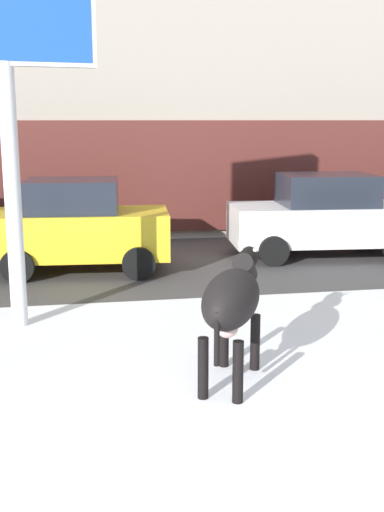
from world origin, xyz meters
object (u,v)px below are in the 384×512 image
Objects in this scene: car_white_sedan at (325,216)px; pedestrian_near_billboard at (52,206)px; billboard at (2,22)px; cow_black at (233,299)px; pedestrian_by_cars at (269,201)px; car_yellow_hatchback at (79,226)px.

car_white_sedan reaches higher than pedestrian_near_billboard.
car_white_sedan is 2.50× the size of pedestrian_near_billboard.
cow_black is at bearing -44.37° from billboard.
cow_black is 0.43× the size of car_white_sedan.
billboard is at bearing -130.29° from pedestrian_by_cars.
cow_black is 0.34× the size of billboard.
pedestrian_near_billboard is at bearing 88.00° from billboard.
billboard reaches higher than car_white_sedan.
billboard reaches higher than car_yellow_hatchback.
car_yellow_hatchback is at bearing 74.98° from billboard.
pedestrian_by_cars is at bearing 49.71° from billboard.
cow_black is 0.52× the size of car_yellow_hatchback.
billboard is (-2.63, 2.58, 3.32)m from cow_black.
pedestrian_by_cars is at bearing 35.76° from car_yellow_hatchback.
cow_black is at bearing -76.05° from pedestrian_near_billboard.
car_white_sedan reaches higher than cow_black.
pedestrian_by_cars is (-0.37, 3.12, -0.03)m from car_white_sedan.
car_yellow_hatchback reaches higher than pedestrian_near_billboard.
cow_black is 1.09× the size of pedestrian_near_billboard.
car_yellow_hatchback reaches higher than cow_black.
cow_black is 1.09× the size of pedestrian_by_cars.
car_white_sedan is 3.14m from pedestrian_by_cars.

